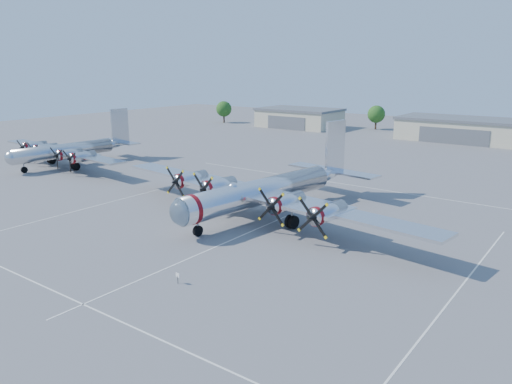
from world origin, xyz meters
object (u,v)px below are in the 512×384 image
Objects in this scene: hangar_west at (299,118)px; bomber_west at (72,166)px; main_bomber_b29 at (268,214)px; info_placard at (178,276)px; hangar_center at (462,129)px; tree_far_west at (224,109)px; tree_west at (376,114)px.

bomber_west is at bearing -92.14° from hangar_west.
bomber_west is at bearing -177.17° from main_bomber_b29.
hangar_west is 87.89m from main_bomber_b29.
hangar_center is at bearing 101.51° from info_placard.
info_placard is (50.84, -24.19, 0.65)m from bomber_west.
tree_far_west is 118.46m from info_placard.
hangar_center is (45.00, -0.00, -0.00)m from hangar_west.
bomber_west is 38.39× the size of info_placard.
tree_far_west reaches higher than bomber_west.
tree_west is (20.00, 8.04, 1.51)m from hangar_west.
tree_far_west is at bearing -170.99° from hangar_west.
info_placard is (28.11, -105.15, -3.57)m from tree_west.
tree_far_west reaches higher than hangar_center.
hangar_center is 0.62× the size of main_bomber_b29.
hangar_center reaches higher than main_bomber_b29.
bomber_west reaches higher than info_placard.
tree_far_west is at bearing 112.90° from bomber_west.
hangar_center is 4.31× the size of tree_west.
bomber_west is at bearing 164.24° from info_placard.
hangar_center reaches higher than bomber_west.
hangar_west is at bearing 9.01° from tree_far_west.
main_bomber_b29 is 21.08m from info_placard.
main_bomber_b29 is (67.80, -72.75, -4.22)m from tree_far_west.
hangar_west is 108.39m from info_placard.
tree_west reaches higher than hangar_center.
main_bomber_b29 is at bearing -47.02° from tree_far_west.
bomber_west is (-22.73, -80.96, -4.22)m from tree_west.
tree_west is 87.87m from main_bomber_b29.
main_bomber_b29 is 49.62× the size of info_placard.
hangar_west is 0.79× the size of hangar_center.
info_placard is (5.30, -20.39, 0.65)m from main_bomber_b29.
main_bomber_b29 is at bearing 0.24° from bomber_west.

